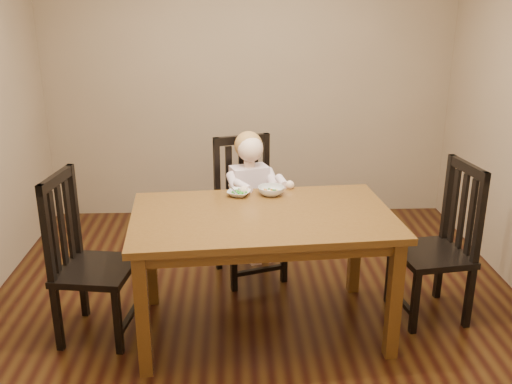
{
  "coord_description": "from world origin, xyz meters",
  "views": [
    {
      "loc": [
        -0.16,
        -3.62,
        2.17
      ],
      "look_at": [
        -0.0,
        0.25,
        0.82
      ],
      "focal_mm": 40.0,
      "sensor_mm": 36.0,
      "label": 1
    }
  ],
  "objects_px": {
    "toddler": "(250,193)",
    "dining_table": "(263,228)",
    "chair_left": "(87,261)",
    "chair_right": "(440,245)",
    "bowl_veg": "(271,191)",
    "chair_child": "(248,211)",
    "bowl_peas": "(239,193)"
  },
  "relations": [
    {
      "from": "toddler",
      "to": "dining_table",
      "type": "bearing_deg",
      "value": 75.77
    },
    {
      "from": "chair_left",
      "to": "chair_right",
      "type": "bearing_deg",
      "value": 102.04
    },
    {
      "from": "dining_table",
      "to": "bowl_veg",
      "type": "xyz_separation_m",
      "value": [
        0.08,
        0.36,
        0.13
      ]
    },
    {
      "from": "chair_left",
      "to": "bowl_veg",
      "type": "distance_m",
      "value": 1.32
    },
    {
      "from": "dining_table",
      "to": "toddler",
      "type": "xyz_separation_m",
      "value": [
        -0.05,
        0.78,
        -0.03
      ]
    },
    {
      "from": "chair_child",
      "to": "bowl_veg",
      "type": "bearing_deg",
      "value": 89.68
    },
    {
      "from": "chair_child",
      "to": "bowl_peas",
      "type": "xyz_separation_m",
      "value": [
        -0.08,
        -0.48,
        0.32
      ]
    },
    {
      "from": "chair_child",
      "to": "toddler",
      "type": "relative_size",
      "value": 1.74
    },
    {
      "from": "bowl_peas",
      "to": "dining_table",
      "type": "bearing_deg",
      "value": -67.11
    },
    {
      "from": "chair_child",
      "to": "bowl_veg",
      "type": "xyz_separation_m",
      "value": [
        0.15,
        -0.47,
        0.33
      ]
    },
    {
      "from": "bowl_peas",
      "to": "bowl_veg",
      "type": "height_order",
      "value": "bowl_veg"
    },
    {
      "from": "dining_table",
      "to": "bowl_peas",
      "type": "xyz_separation_m",
      "value": [
        -0.15,
        0.35,
        0.12
      ]
    },
    {
      "from": "bowl_veg",
      "to": "chair_left",
      "type": "bearing_deg",
      "value": -162.6
    },
    {
      "from": "toddler",
      "to": "chair_left",
      "type": "bearing_deg",
      "value": 17.88
    },
    {
      "from": "chair_right",
      "to": "bowl_peas",
      "type": "relative_size",
      "value": 7.14
    },
    {
      "from": "dining_table",
      "to": "chair_child",
      "type": "bearing_deg",
      "value": 94.99
    },
    {
      "from": "dining_table",
      "to": "chair_left",
      "type": "height_order",
      "value": "chair_left"
    },
    {
      "from": "chair_left",
      "to": "chair_right",
      "type": "distance_m",
      "value": 2.38
    },
    {
      "from": "dining_table",
      "to": "bowl_peas",
      "type": "height_order",
      "value": "bowl_peas"
    },
    {
      "from": "dining_table",
      "to": "chair_right",
      "type": "height_order",
      "value": "chair_right"
    },
    {
      "from": "chair_left",
      "to": "dining_table",
      "type": "bearing_deg",
      "value": 99.39
    },
    {
      "from": "toddler",
      "to": "bowl_peas",
      "type": "distance_m",
      "value": 0.46
    },
    {
      "from": "chair_right",
      "to": "toddler",
      "type": "height_order",
      "value": "chair_right"
    },
    {
      "from": "chair_child",
      "to": "chair_left",
      "type": "height_order",
      "value": "chair_child"
    },
    {
      "from": "chair_left",
      "to": "toddler",
      "type": "bearing_deg",
      "value": 134.53
    },
    {
      "from": "chair_left",
      "to": "bowl_peas",
      "type": "bearing_deg",
      "value": 118.77
    },
    {
      "from": "bowl_peas",
      "to": "chair_child",
      "type": "bearing_deg",
      "value": 81.06
    },
    {
      "from": "chair_right",
      "to": "toddler",
      "type": "xyz_separation_m",
      "value": [
        -1.29,
        0.64,
        0.17
      ]
    },
    {
      "from": "bowl_peas",
      "to": "bowl_veg",
      "type": "distance_m",
      "value": 0.23
    },
    {
      "from": "toddler",
      "to": "bowl_peas",
      "type": "bearing_deg",
      "value": 59.38
    },
    {
      "from": "dining_table",
      "to": "bowl_peas",
      "type": "bearing_deg",
      "value": 112.89
    },
    {
      "from": "chair_right",
      "to": "bowl_peas",
      "type": "distance_m",
      "value": 1.43
    }
  ]
}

